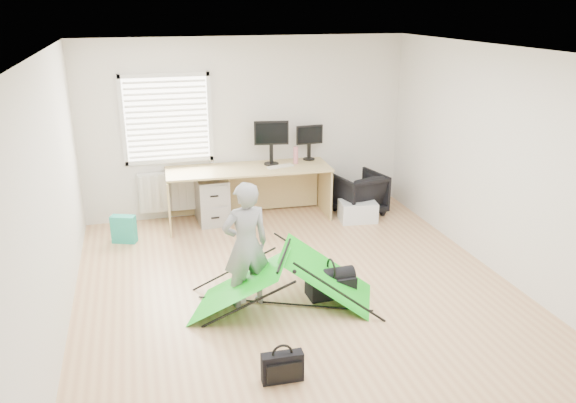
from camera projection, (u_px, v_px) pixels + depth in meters
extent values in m
plane|color=tan|center=(297.00, 289.00, 6.54)|extent=(5.50, 5.50, 0.00)
cube|color=silver|center=(247.00, 127.00, 8.59)|extent=(5.00, 0.02, 2.70)
cube|color=silver|center=(167.00, 119.00, 8.19)|extent=(1.20, 0.06, 1.20)
cube|color=silver|center=(172.00, 191.00, 8.52)|extent=(1.00, 0.12, 0.60)
cube|color=tan|center=(249.00, 194.00, 8.48)|extent=(2.47, 0.88, 0.83)
cube|color=#ACAEB2|center=(212.00, 200.00, 8.45)|extent=(0.48, 0.62, 0.69)
cube|color=black|center=(271.00, 149.00, 8.45)|extent=(0.53, 0.19, 0.49)
cube|color=black|center=(309.00, 147.00, 8.73)|extent=(0.42, 0.11, 0.40)
cube|color=beige|center=(280.00, 166.00, 8.39)|extent=(0.42, 0.23, 0.02)
cylinder|color=#C9707C|center=(296.00, 155.00, 8.54)|extent=(0.08, 0.08, 0.26)
imported|color=black|center=(359.00, 193.00, 8.80)|extent=(0.85, 0.86, 0.66)
imported|color=gray|center=(246.00, 245.00, 6.00)|extent=(0.56, 0.41, 1.42)
cube|color=silver|center=(358.00, 211.00, 8.55)|extent=(0.58, 0.44, 0.31)
cube|color=teal|center=(124.00, 229.00, 7.76)|extent=(0.36, 0.25, 0.39)
cube|color=black|center=(282.00, 367.00, 4.92)|extent=(0.37, 0.13, 0.28)
cube|color=silver|center=(241.00, 298.00, 6.26)|extent=(0.11, 0.11, 0.09)
cube|color=black|center=(331.00, 286.00, 6.38)|extent=(0.55, 0.29, 0.23)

